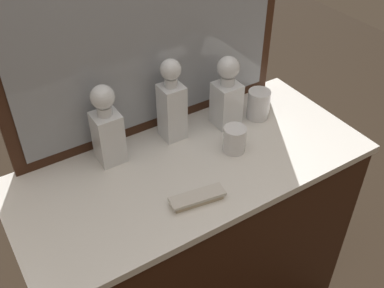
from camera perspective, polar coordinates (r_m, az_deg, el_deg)
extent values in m
cube|color=#381E11|center=(1.79, 0.00, -13.14)|extent=(1.13, 0.51, 0.83)
cube|color=silver|center=(1.47, 0.00, -2.82)|extent=(1.17, 0.53, 0.03)
cube|color=#381E11|center=(1.45, -5.44, 14.23)|extent=(0.99, 0.03, 0.73)
cube|color=gray|center=(1.43, -5.15, 14.03)|extent=(0.91, 0.01, 0.65)
cube|color=white|center=(1.52, -2.52, 4.04)|extent=(0.08, 0.08, 0.20)
cube|color=brown|center=(1.54, -2.48, 2.96)|extent=(0.06, 0.06, 0.13)
cylinder|color=white|center=(1.46, -2.64, 7.76)|extent=(0.04, 0.04, 0.03)
sphere|color=white|center=(1.43, -2.70, 9.32)|extent=(0.07, 0.07, 0.07)
cube|color=white|center=(1.59, 4.32, 5.02)|extent=(0.09, 0.09, 0.16)
cube|color=brown|center=(1.61, 4.27, 4.05)|extent=(0.07, 0.07, 0.09)
cylinder|color=white|center=(1.54, 4.49, 7.96)|extent=(0.05, 0.05, 0.03)
sphere|color=white|center=(1.52, 4.59, 9.56)|extent=(0.08, 0.08, 0.08)
cube|color=white|center=(1.45, -10.45, 0.80)|extent=(0.08, 0.08, 0.18)
cube|color=brown|center=(1.47, -10.29, -0.31)|extent=(0.07, 0.07, 0.10)
cylinder|color=white|center=(1.39, -10.93, 4.13)|extent=(0.05, 0.05, 0.03)
sphere|color=white|center=(1.36, -11.18, 5.81)|extent=(0.07, 0.07, 0.07)
cylinder|color=white|center=(1.65, 8.33, 4.95)|extent=(0.08, 0.08, 0.11)
cylinder|color=silver|center=(1.68, 8.19, 3.59)|extent=(0.08, 0.08, 0.01)
cylinder|color=white|center=(1.49, 5.36, 0.60)|extent=(0.08, 0.08, 0.09)
cylinder|color=silver|center=(1.52, 5.27, -0.54)|extent=(0.07, 0.07, 0.01)
cube|color=#B7A88C|center=(1.34, 0.68, -6.95)|extent=(0.15, 0.07, 0.01)
cube|color=beige|center=(1.33, 0.68, -6.59)|extent=(0.17, 0.08, 0.01)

